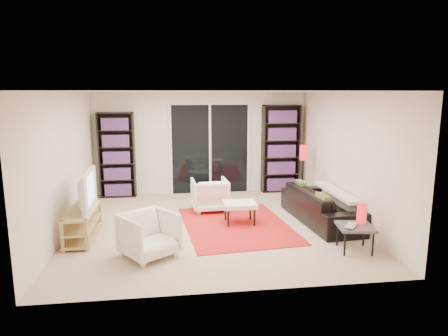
{
  "coord_description": "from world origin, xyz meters",
  "views": [
    {
      "loc": [
        -0.71,
        -6.92,
        2.38
      ],
      "look_at": [
        0.25,
        0.3,
        1.0
      ],
      "focal_mm": 32.0,
      "sensor_mm": 36.0,
      "label": 1
    }
  ],
  "objects_px": {
    "bookshelf_left": "(117,155)",
    "armchair_back": "(210,195)",
    "tv_stand": "(83,223)",
    "sofa": "(322,206)",
    "bookshelf_right": "(281,149)",
    "ottoman": "(240,205)",
    "floor_lamp": "(303,159)",
    "side_table": "(355,228)",
    "armchair_front": "(149,235)"
  },
  "relations": [
    {
      "from": "bookshelf_left",
      "to": "armchair_back",
      "type": "relative_size",
      "value": 2.69
    },
    {
      "from": "tv_stand",
      "to": "sofa",
      "type": "distance_m",
      "value": 4.25
    },
    {
      "from": "bookshelf_right",
      "to": "ottoman",
      "type": "height_order",
      "value": "bookshelf_right"
    },
    {
      "from": "bookshelf_right",
      "to": "floor_lamp",
      "type": "bearing_deg",
      "value": -69.18
    },
    {
      "from": "sofa",
      "to": "side_table",
      "type": "relative_size",
      "value": 3.59
    },
    {
      "from": "tv_stand",
      "to": "sofa",
      "type": "xyz_separation_m",
      "value": [
        4.24,
        0.32,
        0.04
      ]
    },
    {
      "from": "side_table",
      "to": "floor_lamp",
      "type": "height_order",
      "value": "floor_lamp"
    },
    {
      "from": "tv_stand",
      "to": "sofa",
      "type": "height_order",
      "value": "sofa"
    },
    {
      "from": "floor_lamp",
      "to": "ottoman",
      "type": "bearing_deg",
      "value": -138.27
    },
    {
      "from": "tv_stand",
      "to": "armchair_front",
      "type": "bearing_deg",
      "value": -38.96
    },
    {
      "from": "armchair_back",
      "to": "armchair_front",
      "type": "distance_m",
      "value": 2.48
    },
    {
      "from": "bookshelf_left",
      "to": "armchair_front",
      "type": "distance_m",
      "value": 3.77
    },
    {
      "from": "tv_stand",
      "to": "floor_lamp",
      "type": "bearing_deg",
      "value": 23.47
    },
    {
      "from": "tv_stand",
      "to": "floor_lamp",
      "type": "distance_m",
      "value": 4.83
    },
    {
      "from": "bookshelf_right",
      "to": "tv_stand",
      "type": "bearing_deg",
      "value": -146.66
    },
    {
      "from": "armchair_back",
      "to": "ottoman",
      "type": "xyz_separation_m",
      "value": [
        0.46,
        -0.91,
        0.02
      ]
    },
    {
      "from": "armchair_back",
      "to": "bookshelf_right",
      "type": "bearing_deg",
      "value": -146.8
    },
    {
      "from": "bookshelf_left",
      "to": "armchair_front",
      "type": "xyz_separation_m",
      "value": [
        0.88,
        -3.6,
        -0.64
      ]
    },
    {
      "from": "ottoman",
      "to": "side_table",
      "type": "bearing_deg",
      "value": -44.76
    },
    {
      "from": "sofa",
      "to": "side_table",
      "type": "bearing_deg",
      "value": 174.23
    },
    {
      "from": "bookshelf_right",
      "to": "side_table",
      "type": "distance_m",
      "value": 3.87
    },
    {
      "from": "armchair_front",
      "to": "bookshelf_right",
      "type": "bearing_deg",
      "value": 15.05
    },
    {
      "from": "sofa",
      "to": "ottoman",
      "type": "height_order",
      "value": "sofa"
    },
    {
      "from": "armchair_front",
      "to": "floor_lamp",
      "type": "relative_size",
      "value": 0.59
    },
    {
      "from": "bookshelf_left",
      "to": "sofa",
      "type": "distance_m",
      "value": 4.7
    },
    {
      "from": "bookshelf_left",
      "to": "floor_lamp",
      "type": "height_order",
      "value": "bookshelf_left"
    },
    {
      "from": "armchair_front",
      "to": "floor_lamp",
      "type": "bearing_deg",
      "value": 5.3
    },
    {
      "from": "tv_stand",
      "to": "armchair_front",
      "type": "distance_m",
      "value": 1.45
    },
    {
      "from": "armchair_front",
      "to": "ottoman",
      "type": "bearing_deg",
      "value": 4.23
    },
    {
      "from": "bookshelf_left",
      "to": "tv_stand",
      "type": "distance_m",
      "value": 2.8
    },
    {
      "from": "bookshelf_right",
      "to": "side_table",
      "type": "bearing_deg",
      "value": -88.14
    },
    {
      "from": "armchair_back",
      "to": "tv_stand",
      "type": "bearing_deg",
      "value": 26.76
    },
    {
      "from": "bookshelf_right",
      "to": "sofa",
      "type": "relative_size",
      "value": 1.0
    },
    {
      "from": "sofa",
      "to": "floor_lamp",
      "type": "bearing_deg",
      "value": -10.55
    },
    {
      "from": "bookshelf_right",
      "to": "armchair_front",
      "type": "relative_size",
      "value": 2.89
    },
    {
      "from": "armchair_back",
      "to": "armchair_front",
      "type": "xyz_separation_m",
      "value": [
        -1.11,
        -2.22,
        0.0
      ]
    },
    {
      "from": "bookshelf_right",
      "to": "ottoman",
      "type": "distance_m",
      "value": 2.78
    },
    {
      "from": "bookshelf_right",
      "to": "tv_stand",
      "type": "xyz_separation_m",
      "value": [
        -4.09,
        -2.69,
        -0.79
      ]
    },
    {
      "from": "bookshelf_left",
      "to": "ottoman",
      "type": "height_order",
      "value": "bookshelf_left"
    },
    {
      "from": "bookshelf_right",
      "to": "armchair_front",
      "type": "height_order",
      "value": "bookshelf_right"
    },
    {
      "from": "bookshelf_left",
      "to": "floor_lamp",
      "type": "distance_m",
      "value": 4.22
    },
    {
      "from": "sofa",
      "to": "armchair_front",
      "type": "distance_m",
      "value": 3.35
    },
    {
      "from": "bookshelf_left",
      "to": "armchair_back",
      "type": "distance_m",
      "value": 2.51
    },
    {
      "from": "side_table",
      "to": "bookshelf_left",
      "type": "bearing_deg",
      "value": 136.27
    },
    {
      "from": "bookshelf_left",
      "to": "side_table",
      "type": "relative_size",
      "value": 3.33
    },
    {
      "from": "tv_stand",
      "to": "ottoman",
      "type": "height_order",
      "value": "tv_stand"
    },
    {
      "from": "bookshelf_right",
      "to": "floor_lamp",
      "type": "distance_m",
      "value": 0.85
    },
    {
      "from": "sofa",
      "to": "floor_lamp",
      "type": "relative_size",
      "value": 1.7
    },
    {
      "from": "tv_stand",
      "to": "armchair_back",
      "type": "height_order",
      "value": "armchair_back"
    },
    {
      "from": "tv_stand",
      "to": "sofa",
      "type": "relative_size",
      "value": 0.61
    }
  ]
}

